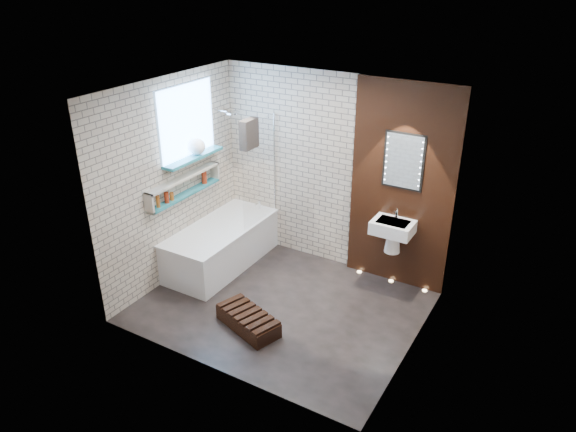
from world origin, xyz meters
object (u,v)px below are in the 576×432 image
Objects in this scene: bath_screen at (259,172)px; walnut_step at (248,321)px; bathtub at (222,245)px; washbasin at (393,231)px; led_mirror at (404,161)px.

walnut_step is (0.76, -1.45, -1.19)m from bath_screen.
bathtub reaches higher than walnut_step.
led_mirror is (0.00, 0.16, 0.86)m from washbasin.
bathtub is at bearing -163.99° from washbasin.
walnut_step is at bearing -42.15° from bathtub.
led_mirror reaches higher than walnut_step.
bath_screen reaches higher than washbasin.
led_mirror is at bearing 10.66° from bath_screen.
washbasin reaches higher than walnut_step.
led_mirror is (1.82, 0.34, 0.37)m from bath_screen.
washbasin is (1.82, 0.18, -0.49)m from bath_screen.
washbasin is at bearing 5.78° from bath_screen.
led_mirror reaches higher than bathtub.
bathtub is 3.00× the size of washbasin.
bath_screen is 2.00× the size of led_mirror.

